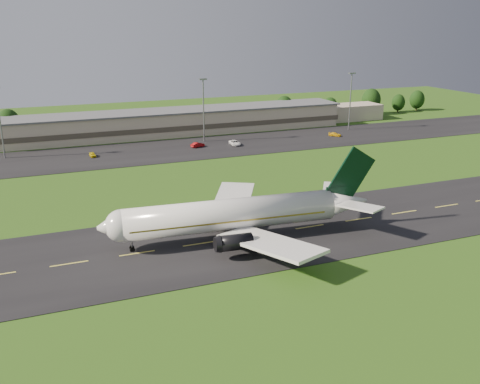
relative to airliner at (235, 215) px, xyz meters
name	(u,v)px	position (x,y,z in m)	size (l,w,h in m)	color
ground	(310,227)	(15.25, 0.07, -4.66)	(360.00, 360.00, 0.00)	#294E13
taxiway	(310,227)	(15.25, 0.07, -4.61)	(220.00, 30.00, 0.10)	black
apron	(197,148)	(15.25, 72.07, -4.61)	(260.00, 30.00, 0.10)	black
airliner	(235,215)	(0.00, 0.00, 0.00)	(51.28, 42.04, 15.57)	white
terminal	(193,121)	(21.65, 96.25, -0.67)	(145.00, 16.00, 8.40)	beige
light_mast_centre	(203,103)	(20.25, 80.07, 8.08)	(2.40, 1.20, 20.35)	gray
light_mast_east	(351,94)	(75.25, 80.07, 8.08)	(2.40, 1.20, 20.35)	gray
tree_line	(252,110)	(47.93, 105.80, 0.39)	(192.94, 8.69, 10.76)	black
service_vehicle_a	(93,155)	(-16.20, 72.25, -3.92)	(1.51, 3.76, 1.28)	gold
service_vehicle_b	(198,145)	(15.79, 72.83, -3.82)	(1.57, 4.52, 1.49)	maroon
service_vehicle_c	(235,143)	(27.51, 71.21, -3.81)	(2.51, 5.44, 1.51)	white
service_vehicle_d	(335,134)	(64.28, 71.44, -3.94)	(1.73, 4.26, 1.24)	yellow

